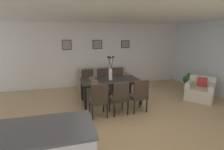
# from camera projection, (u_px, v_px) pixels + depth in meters

# --- Properties ---
(ground_plane) EXTENTS (9.00, 9.00, 0.00)m
(ground_plane) POSITION_uv_depth(u_px,v_px,m) (127.00, 117.00, 4.45)
(ground_plane) COLOR tan
(back_wall_panel) EXTENTS (9.00, 0.10, 2.60)m
(back_wall_panel) POSITION_uv_depth(u_px,v_px,m) (101.00, 55.00, 7.22)
(back_wall_panel) COLOR white
(back_wall_panel) RESTS_ON ground
(ceiling_panel) EXTENTS (9.00, 7.20, 0.08)m
(ceiling_panel) POSITION_uv_depth(u_px,v_px,m) (123.00, 12.00, 4.25)
(ceiling_panel) COLOR white
(dining_table) EXTENTS (1.80, 1.00, 0.74)m
(dining_table) POSITION_uv_depth(u_px,v_px,m) (110.00, 82.00, 5.29)
(dining_table) COLOR black
(dining_table) RESTS_ON ground
(dining_chair_near_left) EXTENTS (0.46, 0.46, 0.92)m
(dining_chair_near_left) POSITION_uv_depth(u_px,v_px,m) (99.00, 99.00, 4.31)
(dining_chair_near_left) COLOR #3D2D23
(dining_chair_near_left) RESTS_ON ground
(dining_chair_near_right) EXTENTS (0.47, 0.47, 0.92)m
(dining_chair_near_right) POSITION_uv_depth(u_px,v_px,m) (88.00, 81.00, 6.01)
(dining_chair_near_right) COLOR #3D2D23
(dining_chair_near_right) RESTS_ON ground
(dining_chair_far_left) EXTENTS (0.47, 0.47, 0.92)m
(dining_chair_far_left) POSITION_uv_depth(u_px,v_px,m) (120.00, 96.00, 4.48)
(dining_chair_far_left) COLOR #3D2D23
(dining_chair_far_left) RESTS_ON ground
(dining_chair_far_right) EXTENTS (0.45, 0.45, 0.92)m
(dining_chair_far_right) POSITION_uv_depth(u_px,v_px,m) (104.00, 80.00, 6.16)
(dining_chair_far_right) COLOR #3D2D23
(dining_chair_far_right) RESTS_ON ground
(dining_chair_mid_left) EXTENTS (0.47, 0.47, 0.92)m
(dining_chair_mid_left) POSITION_uv_depth(u_px,v_px,m) (139.00, 94.00, 4.65)
(dining_chair_mid_left) COLOR #3D2D23
(dining_chair_mid_left) RESTS_ON ground
(dining_chair_mid_right) EXTENTS (0.45, 0.45, 0.92)m
(dining_chair_mid_right) POSITION_uv_depth(u_px,v_px,m) (118.00, 79.00, 6.32)
(dining_chair_mid_right) COLOR #3D2D23
(dining_chair_mid_right) RESTS_ON ground
(centerpiece_vase) EXTENTS (0.21, 0.23, 0.73)m
(centerpiece_vase) POSITION_uv_depth(u_px,v_px,m) (110.00, 71.00, 5.22)
(centerpiece_vase) COLOR white
(centerpiece_vase) RESTS_ON dining_table
(placemat_near_left) EXTENTS (0.32, 0.32, 0.01)m
(placemat_near_left) POSITION_uv_depth(u_px,v_px,m) (94.00, 83.00, 4.92)
(placemat_near_left) COLOR #4C4742
(placemat_near_left) RESTS_ON dining_table
(bowl_near_left) EXTENTS (0.17, 0.17, 0.07)m
(bowl_near_left) POSITION_uv_depth(u_px,v_px,m) (94.00, 81.00, 4.92)
(bowl_near_left) COLOR brown
(bowl_near_left) RESTS_ON dining_table
(placemat_near_right) EXTENTS (0.32, 0.32, 0.01)m
(placemat_near_right) POSITION_uv_depth(u_px,v_px,m) (92.00, 79.00, 5.35)
(placemat_near_right) COLOR #4C4742
(placemat_near_right) RESTS_ON dining_table
(bowl_near_right) EXTENTS (0.17, 0.17, 0.07)m
(bowl_near_right) POSITION_uv_depth(u_px,v_px,m) (92.00, 78.00, 5.34)
(bowl_near_right) COLOR brown
(bowl_near_right) RESTS_ON dining_table
(sofa) EXTENTS (2.01, 0.84, 0.80)m
(sofa) POSITION_uv_depth(u_px,v_px,m) (103.00, 81.00, 6.92)
(sofa) COLOR #A89E8E
(sofa) RESTS_ON ground
(armchair) EXTENTS (1.12, 1.12, 0.75)m
(armchair) POSITION_uv_depth(u_px,v_px,m) (200.00, 91.00, 5.65)
(armchair) COLOR beige
(armchair) RESTS_ON ground
(framed_picture_left) EXTENTS (0.36, 0.03, 0.39)m
(framed_picture_left) POSITION_uv_depth(u_px,v_px,m) (67.00, 45.00, 6.71)
(framed_picture_left) COLOR black
(framed_picture_center) EXTENTS (0.40, 0.03, 0.37)m
(framed_picture_center) POSITION_uv_depth(u_px,v_px,m) (97.00, 44.00, 7.03)
(framed_picture_center) COLOR black
(framed_picture_right) EXTENTS (0.37, 0.03, 0.32)m
(framed_picture_right) POSITION_uv_depth(u_px,v_px,m) (125.00, 44.00, 7.34)
(framed_picture_right) COLOR black
(potted_plant) EXTENTS (0.36, 0.36, 0.67)m
(potted_plant) POSITION_uv_depth(u_px,v_px,m) (188.00, 80.00, 6.72)
(potted_plant) COLOR silver
(potted_plant) RESTS_ON ground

